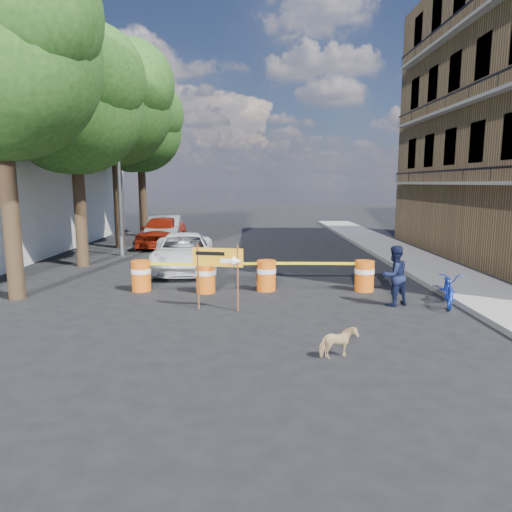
{
  "coord_description": "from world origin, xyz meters",
  "views": [
    {
      "loc": [
        -0.33,
        -10.31,
        3.16
      ],
      "look_at": [
        -0.22,
        1.25,
        1.3
      ],
      "focal_mm": 32.0,
      "sensor_mm": 36.0,
      "label": 1
    }
  ],
  "objects_px": {
    "bicycle": "(450,273)",
    "detour_sign": "(224,263)",
    "barrel_mid_left": "(206,277)",
    "suv_white": "(184,252)",
    "pedestrian": "(394,276)",
    "dog": "(338,343)",
    "barrel_far_left": "(141,275)",
    "sedan_silver": "(165,230)",
    "barrel_far_right": "(364,275)",
    "barrel_mid_right": "(266,275)",
    "sedan_red": "(162,231)"
  },
  "relations": [
    {
      "from": "bicycle",
      "to": "detour_sign",
      "type": "bearing_deg",
      "value": -157.22
    },
    {
      "from": "barrel_mid_left",
      "to": "suv_white",
      "type": "relative_size",
      "value": 0.19
    },
    {
      "from": "detour_sign",
      "to": "pedestrian",
      "type": "relative_size",
      "value": 1.06
    },
    {
      "from": "pedestrian",
      "to": "dog",
      "type": "distance_m",
      "value": 4.21
    },
    {
      "from": "barrel_far_left",
      "to": "sedan_silver",
      "type": "relative_size",
      "value": 0.2
    },
    {
      "from": "barrel_far_right",
      "to": "bicycle",
      "type": "relative_size",
      "value": 0.52
    },
    {
      "from": "bicycle",
      "to": "suv_white",
      "type": "height_order",
      "value": "bicycle"
    },
    {
      "from": "barrel_mid_right",
      "to": "barrel_far_right",
      "type": "xyz_separation_m",
      "value": [
        2.89,
        -0.08,
        0.0
      ]
    },
    {
      "from": "barrel_mid_right",
      "to": "bicycle",
      "type": "distance_m",
      "value": 5.01
    },
    {
      "from": "detour_sign",
      "to": "pedestrian",
      "type": "xyz_separation_m",
      "value": [
        4.38,
        0.44,
        -0.42
      ]
    },
    {
      "from": "barrel_far_left",
      "to": "sedan_red",
      "type": "xyz_separation_m",
      "value": [
        -1.21,
        9.58,
        0.3
      ]
    },
    {
      "from": "dog",
      "to": "suv_white",
      "type": "distance_m",
      "value": 9.45
    },
    {
      "from": "barrel_mid_right",
      "to": "barrel_far_right",
      "type": "distance_m",
      "value": 2.89
    },
    {
      "from": "barrel_mid_left",
      "to": "bicycle",
      "type": "relative_size",
      "value": 0.52
    },
    {
      "from": "barrel_mid_right",
      "to": "detour_sign",
      "type": "height_order",
      "value": "detour_sign"
    },
    {
      "from": "barrel_mid_right",
      "to": "sedan_red",
      "type": "relative_size",
      "value": 0.2
    },
    {
      "from": "pedestrian",
      "to": "bicycle",
      "type": "height_order",
      "value": "bicycle"
    },
    {
      "from": "sedan_red",
      "to": "barrel_mid_left",
      "type": "bearing_deg",
      "value": -69.72
    },
    {
      "from": "bicycle",
      "to": "dog",
      "type": "distance_m",
      "value": 5.1
    },
    {
      "from": "barrel_far_right",
      "to": "bicycle",
      "type": "xyz_separation_m",
      "value": [
        1.81,
        -1.61,
        0.4
      ]
    },
    {
      "from": "dog",
      "to": "barrel_far_right",
      "type": "bearing_deg",
      "value": -37.86
    },
    {
      "from": "detour_sign",
      "to": "sedan_red",
      "type": "distance_m",
      "value": 12.32
    },
    {
      "from": "barrel_mid_right",
      "to": "bicycle",
      "type": "xyz_separation_m",
      "value": [
        4.7,
        -1.7,
        0.4
      ]
    },
    {
      "from": "detour_sign",
      "to": "sedan_red",
      "type": "relative_size",
      "value": 0.37
    },
    {
      "from": "barrel_mid_right",
      "to": "dog",
      "type": "xyz_separation_m",
      "value": [
        1.14,
        -5.3,
        -0.18
      ]
    },
    {
      "from": "bicycle",
      "to": "suv_white",
      "type": "bearing_deg",
      "value": 165.57
    },
    {
      "from": "barrel_far_left",
      "to": "sedan_red",
      "type": "bearing_deg",
      "value": 97.19
    },
    {
      "from": "barrel_far_right",
      "to": "sedan_silver",
      "type": "distance_m",
      "value": 12.84
    },
    {
      "from": "barrel_mid_right",
      "to": "pedestrian",
      "type": "relative_size",
      "value": 0.57
    },
    {
      "from": "barrel_far_left",
      "to": "sedan_silver",
      "type": "height_order",
      "value": "sedan_silver"
    },
    {
      "from": "suv_white",
      "to": "sedan_silver",
      "type": "xyz_separation_m",
      "value": [
        -2.0,
        6.9,
        0.08
      ]
    },
    {
      "from": "barrel_mid_left",
      "to": "dog",
      "type": "xyz_separation_m",
      "value": [
        2.91,
        -5.07,
        -0.18
      ]
    },
    {
      "from": "barrel_mid_right",
      "to": "sedan_red",
      "type": "distance_m",
      "value": 10.77
    },
    {
      "from": "barrel_mid_left",
      "to": "sedan_silver",
      "type": "bearing_deg",
      "value": 106.83
    },
    {
      "from": "pedestrian",
      "to": "suv_white",
      "type": "distance_m",
      "value": 7.89
    },
    {
      "from": "barrel_mid_right",
      "to": "suv_white",
      "type": "bearing_deg",
      "value": 131.96
    },
    {
      "from": "dog",
      "to": "barrel_mid_right",
      "type": "bearing_deg",
      "value": -7.2
    },
    {
      "from": "barrel_mid_left",
      "to": "barrel_mid_right",
      "type": "height_order",
      "value": "same"
    },
    {
      "from": "dog",
      "to": "sedan_silver",
      "type": "height_order",
      "value": "sedan_silver"
    },
    {
      "from": "barrel_mid_left",
      "to": "dog",
      "type": "height_order",
      "value": "barrel_mid_left"
    },
    {
      "from": "sedan_red",
      "to": "sedan_silver",
      "type": "bearing_deg",
      "value": 92.57
    },
    {
      "from": "detour_sign",
      "to": "bicycle",
      "type": "bearing_deg",
      "value": 15.91
    },
    {
      "from": "dog",
      "to": "sedan_red",
      "type": "xyz_separation_m",
      "value": [
        -6.04,
        14.88,
        0.49
      ]
    },
    {
      "from": "detour_sign",
      "to": "dog",
      "type": "bearing_deg",
      "value": -42.82
    },
    {
      "from": "barrel_mid_left",
      "to": "suv_white",
      "type": "height_order",
      "value": "suv_white"
    },
    {
      "from": "barrel_far_right",
      "to": "dog",
      "type": "height_order",
      "value": "barrel_far_right"
    },
    {
      "from": "barrel_far_left",
      "to": "dog",
      "type": "height_order",
      "value": "barrel_far_left"
    },
    {
      "from": "dog",
      "to": "sedan_red",
      "type": "distance_m",
      "value": 16.07
    },
    {
      "from": "barrel_mid_left",
      "to": "detour_sign",
      "type": "bearing_deg",
      "value": -71.3
    },
    {
      "from": "detour_sign",
      "to": "sedan_red",
      "type": "bearing_deg",
      "value": 119.5
    }
  ]
}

